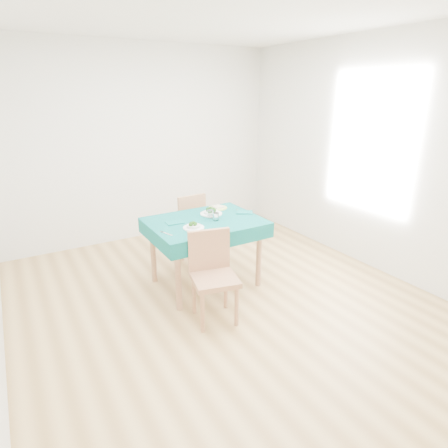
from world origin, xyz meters
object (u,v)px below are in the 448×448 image
side_plate (218,208)px  bowl_far (211,211)px  chair_near (214,272)px  bowl_near (194,225)px  table (205,253)px  chair_far (186,221)px

side_plate → bowl_far: bearing=-138.6°
chair_near → bowl_near: 0.59m
chair_near → side_plate: (0.60, 0.97, 0.26)m
bowl_far → side_plate: bearing=41.4°
table → bowl_near: 0.49m
chair_far → side_plate: (0.16, -0.54, 0.29)m
table → chair_near: 0.73m
side_plate → chair_near: bearing=-121.5°
chair_far → side_plate: chair_far is taller
chair_near → bowl_far: size_ratio=4.05×
bowl_near → bowl_far: (0.37, 0.31, 0.01)m
chair_near → bowl_near: (0.05, 0.51, 0.29)m
bowl_near → bowl_far: bearing=39.7°
table → bowl_far: (0.16, 0.15, 0.42)m
table → side_plate: size_ratio=5.31×
bowl_near → side_plate: size_ratio=0.97×
chair_far → chair_near: bearing=72.1°
side_plate → chair_far: bearing=106.5°
chair_near → bowl_far: chair_near is taller
chair_near → side_plate: chair_near is taller
table → chair_near: (-0.26, -0.67, 0.12)m
chair_far → bowl_far: (-0.01, -0.70, 0.32)m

